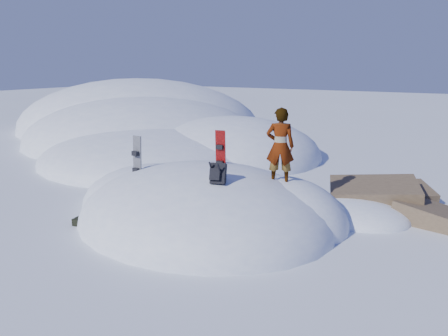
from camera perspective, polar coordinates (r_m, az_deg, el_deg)
The scene contains 9 objects.
ground at distance 11.69m, azimuth -2.59°, elevation -6.91°, with size 120.00×120.00×0.00m, color white.
snow_mound at distance 11.97m, azimuth -2.65°, elevation -6.42°, with size 8.00×6.00×3.00m.
snow_ridge at distance 25.48m, azimuth -9.93°, elevation 4.04°, with size 21.50×18.50×6.40m.
rock_outcrop at distance 12.99m, azimuth 19.01°, elevation -5.47°, with size 4.68×4.41×1.68m.
snowboard_red at distance 11.78m, azimuth -0.47°, elevation 1.48°, with size 0.30×0.22×1.48m.
snowboard_dark at distance 12.11m, azimuth -11.31°, elevation 0.56°, with size 0.30×0.19×1.56m.
backpack at distance 10.07m, azimuth -0.81°, elevation -0.77°, with size 0.46×0.53×0.58m.
gear_pile at distance 11.86m, azimuth -17.05°, elevation -6.61°, with size 0.89×0.68×0.24m.
person at distance 10.77m, azimuth 7.34°, elevation 2.85°, with size 0.69×0.45×1.90m, color slate.
Camera 1 is at (6.10, -9.11, 4.05)m, focal length 35.00 mm.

